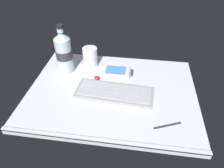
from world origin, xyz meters
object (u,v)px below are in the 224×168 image
at_px(water_bottle, 64,52).
at_px(trackball_mouse, 97,78).
at_px(keyboard, 114,93).
at_px(juice_cup, 90,58).
at_px(stylus_pen, 167,125).
at_px(handheld_device, 117,71).

height_order(water_bottle, trackball_mouse, water_bottle).
distance_m(keyboard, trackball_mouse, 0.11).
xyz_separation_m(juice_cup, stylus_pen, (0.32, -0.31, -0.04)).
relative_size(handheld_device, water_bottle, 0.62).
distance_m(juice_cup, water_bottle, 0.12).
height_order(trackball_mouse, stylus_pen, trackball_mouse).
relative_size(trackball_mouse, stylus_pen, 0.23).
relative_size(handheld_device, trackball_mouse, 5.82).
bearing_deg(stylus_pen, trackball_mouse, 121.23).
height_order(juice_cup, trackball_mouse, juice_cup).
bearing_deg(stylus_pen, handheld_device, 103.88).
bearing_deg(keyboard, water_bottle, 150.90).
relative_size(handheld_device, stylus_pen, 1.35).
bearing_deg(trackball_mouse, water_bottle, 159.63).
bearing_deg(water_bottle, juice_cup, 29.89).
bearing_deg(handheld_device, water_bottle, -177.04).
bearing_deg(trackball_mouse, keyboard, -41.37).
bearing_deg(handheld_device, trackball_mouse, -139.68).
distance_m(trackball_mouse, stylus_pen, 0.34).
bearing_deg(trackball_mouse, juice_cup, 114.47).
distance_m(handheld_device, water_bottle, 0.24).
distance_m(keyboard, handheld_device, 0.14).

